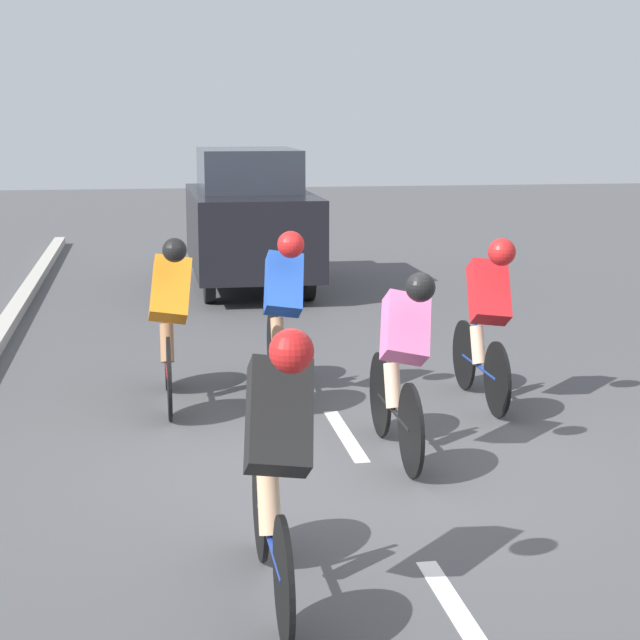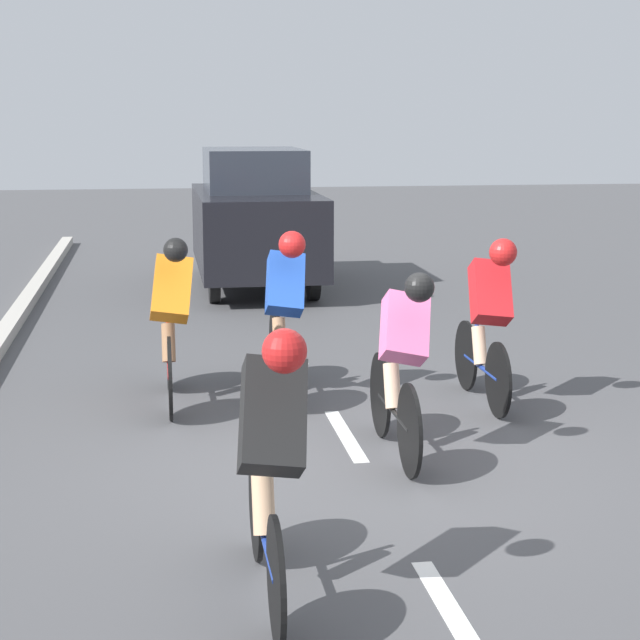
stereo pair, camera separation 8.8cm
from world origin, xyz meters
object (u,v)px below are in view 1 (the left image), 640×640
(cyclist_red, at_px, (487,315))
(cyclist_black, at_px, (277,457))
(cyclist_blue, at_px, (283,309))
(support_car, at_px, (250,219))
(cyclist_pink, at_px, (402,360))
(cyclist_orange, at_px, (170,319))

(cyclist_red, bearing_deg, cyclist_black, 57.46)
(cyclist_black, height_order, cyclist_blue, cyclist_blue)
(cyclist_red, distance_m, support_car, 6.96)
(cyclist_blue, xyz_separation_m, cyclist_red, (-1.73, 0.55, -0.01))
(cyclist_pink, relative_size, support_car, 0.44)
(cyclist_orange, distance_m, cyclist_blue, 1.02)
(cyclist_black, bearing_deg, cyclist_pink, -118.09)
(cyclist_black, relative_size, support_car, 0.44)
(cyclist_pink, bearing_deg, cyclist_blue, -71.01)
(support_car, bearing_deg, cyclist_black, 85.12)
(cyclist_pink, bearing_deg, cyclist_orange, -46.49)
(cyclist_black, xyz_separation_m, cyclist_blue, (-0.56, -4.15, 0.01))
(cyclist_blue, distance_m, support_car, 6.28)
(cyclist_pink, height_order, cyclist_black, cyclist_black)
(cyclist_red, bearing_deg, cyclist_orange, -8.63)
(cyclist_orange, bearing_deg, cyclist_black, 96.33)
(cyclist_black, distance_m, cyclist_red, 4.27)
(cyclist_pink, bearing_deg, cyclist_black, 61.91)
(cyclist_orange, relative_size, cyclist_red, 1.08)
(cyclist_blue, height_order, support_car, support_car)
(cyclist_orange, distance_m, cyclist_black, 4.04)
(cyclist_red, height_order, support_car, support_car)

